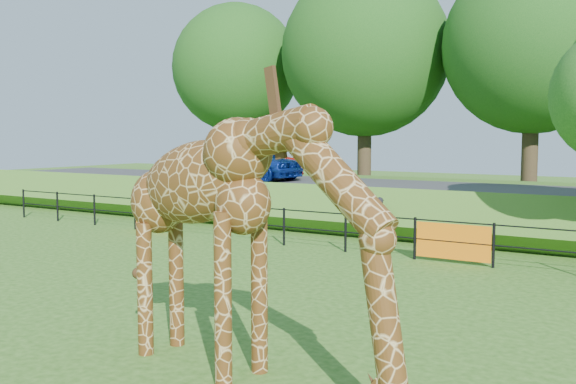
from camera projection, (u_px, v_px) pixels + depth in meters
name	position (u px, v px, depth m)	size (l,w,h in m)	color
ground	(133.00, 325.00, 10.89)	(90.00, 90.00, 0.00)	#2C5816
giraffe	(250.00, 246.00, 8.23)	(5.03, 0.92, 3.59)	#573212
perimeter_fence	(346.00, 232.00, 17.61)	(28.07, 0.10, 1.10)	black
embankment	(436.00, 204.00, 23.95)	(40.00, 9.00, 1.30)	#2C5816
road	(422.00, 188.00, 22.61)	(40.00, 5.00, 0.12)	#313134
car_blue	(251.00, 161.00, 25.75)	(1.77, 4.41, 1.50)	#1335A2
car_red	(255.00, 162.00, 26.41)	(1.40, 4.03, 1.33)	#A9150C
visitor	(379.00, 221.00, 18.81)	(0.51, 0.34, 1.41)	black
bg_tree_line	(531.00, 43.00, 27.87)	(37.30, 8.80, 11.82)	black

